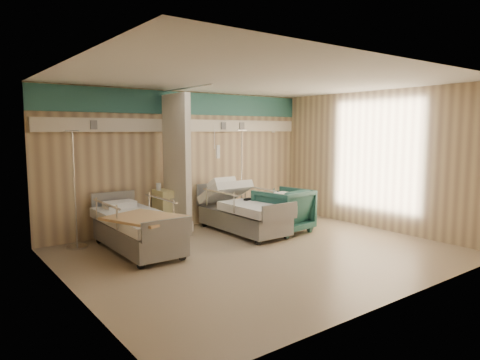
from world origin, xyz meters
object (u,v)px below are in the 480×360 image
bed_right (243,217)px  iv_stand_right (242,203)px  iv_stand_left (76,224)px  bedside_cabinet (169,211)px  visitor_armchair (283,210)px  bed_left (138,233)px

bed_right → iv_stand_right: bearing=54.5°
iv_stand_left → bedside_cabinet: bearing=2.1°
bed_right → visitor_armchair: bearing=-35.1°
bed_right → iv_stand_right: 1.03m
bedside_cabinet → iv_stand_left: iv_stand_left is taller
bedside_cabinet → visitor_armchair: (1.80, -1.36, 0.01)m
iv_stand_right → bed_left: bearing=-163.4°
visitor_armchair → iv_stand_left: iv_stand_left is taller
bed_right → bed_left: size_ratio=1.00×
bedside_cabinet → iv_stand_right: iv_stand_right is taller
bed_right → bed_left: bearing=180.0°
bedside_cabinet → bed_left: bearing=-139.4°
bedside_cabinet → visitor_armchair: size_ratio=0.89×
visitor_armchair → iv_stand_left: 3.83m
iv_stand_left → iv_stand_right: bearing=0.0°
visitor_armchair → iv_stand_right: 1.29m
bed_right → bedside_cabinet: 1.46m
visitor_armchair → iv_stand_left: bearing=-27.2°
iv_stand_right → iv_stand_left: size_ratio=1.01×
bed_right → bed_left: same height
bed_right → bed_left: 2.20m
bed_right → iv_stand_right: size_ratio=1.07×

